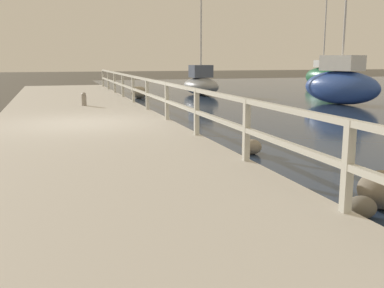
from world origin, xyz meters
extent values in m
plane|color=#4C473D|center=(0.00, 0.00, 0.00)|extent=(120.00, 120.00, 0.00)
cube|color=beige|center=(0.00, 0.00, 0.13)|extent=(4.76, 36.00, 0.27)
cube|color=beige|center=(2.28, -8.10, 0.79)|extent=(0.10, 0.10, 1.04)
cube|color=beige|center=(2.28, -5.40, 0.79)|extent=(0.10, 0.10, 1.04)
cube|color=beige|center=(2.28, -2.70, 0.79)|extent=(0.10, 0.10, 1.04)
cube|color=beige|center=(2.28, 0.00, 0.79)|extent=(0.10, 0.10, 1.04)
cube|color=beige|center=(2.28, 2.70, 0.79)|extent=(0.10, 0.10, 1.04)
cube|color=beige|center=(2.28, 5.40, 0.79)|extent=(0.10, 0.10, 1.04)
cube|color=beige|center=(2.28, 8.10, 0.79)|extent=(0.10, 0.10, 1.04)
cube|color=beige|center=(2.28, 10.80, 0.79)|extent=(0.10, 0.10, 1.04)
cube|color=beige|center=(2.28, 13.50, 0.79)|extent=(0.10, 0.10, 1.04)
cube|color=beige|center=(2.28, 16.20, 0.79)|extent=(0.10, 0.10, 1.04)
cube|color=beige|center=(2.28, 0.00, 1.27)|extent=(0.09, 32.50, 0.08)
cube|color=beige|center=(2.28, 0.00, 0.79)|extent=(0.09, 32.50, 0.08)
ellipsoid|color=#666056|center=(2.81, -7.71, 0.14)|extent=(0.38, 0.34, 0.28)
ellipsoid|color=slate|center=(3.32, -7.47, 0.26)|extent=(0.68, 0.61, 0.51)
ellipsoid|color=gray|center=(3.11, -3.83, 0.16)|extent=(0.42, 0.38, 0.31)
ellipsoid|color=gray|center=(3.41, 10.29, 0.30)|extent=(0.79, 0.71, 0.59)
ellipsoid|color=slate|center=(3.88, 11.83, 0.18)|extent=(0.49, 0.44, 0.37)
cylinder|color=gray|center=(0.33, 4.64, 0.46)|extent=(0.17, 0.17, 0.37)
sphere|color=gray|center=(0.33, 4.64, 0.67)|extent=(0.16, 0.16, 0.16)
ellipsoid|color=#236B42|center=(17.16, 15.07, 0.69)|extent=(1.29, 3.81, 1.37)
cube|color=silver|center=(17.16, 15.07, 1.62)|extent=(0.88, 1.10, 0.48)
cylinder|color=silver|center=(17.16, 15.07, 4.71)|extent=(0.09, 0.09, 6.66)
ellipsoid|color=gray|center=(7.06, 11.38, 0.48)|extent=(1.85, 3.34, 0.94)
cube|color=#4C566B|center=(7.06, 11.38, 1.28)|extent=(1.18, 0.99, 0.67)
cylinder|color=silver|center=(7.06, 11.38, 3.88)|extent=(0.09, 0.09, 5.86)
ellipsoid|color=#2D4C9E|center=(11.18, 4.57, 0.73)|extent=(2.54, 4.01, 1.44)
cube|color=silver|center=(11.18, 4.57, 1.77)|extent=(1.48, 1.87, 0.65)
camera|label=1|loc=(-0.77, -12.15, 1.95)|focal=42.00mm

